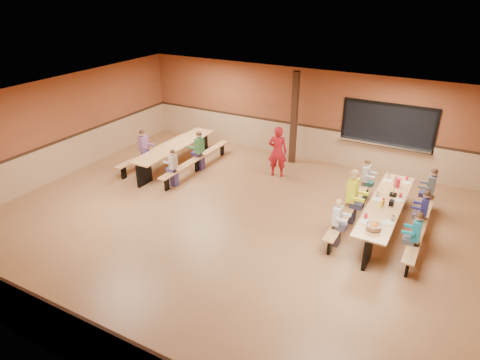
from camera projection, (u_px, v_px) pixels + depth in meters
The scene contains 23 objects.
ground at pixel (232, 223), 10.74m from camera, with size 12.00×12.00×0.00m, color brown.
room_envelope at pixel (231, 199), 10.45m from camera, with size 12.04×10.04×3.02m.
kitchen_pass_through at pixel (387, 127), 12.90m from camera, with size 2.78×0.28×1.38m.
structural_post at pixel (294, 119), 13.67m from camera, with size 0.18×0.18×3.00m, color black.
cafeteria_table_main at pixel (385, 211), 10.22m from camera, with size 1.91×3.70×0.74m.
cafeteria_table_second at pixel (175, 151), 13.77m from camera, with size 1.91×3.70×0.74m.
seated_child_white_left at pixel (337, 223), 9.63m from camera, with size 0.34×0.28×1.16m, color silver, non-canonical shape.
seated_adult_yellow at pixel (352, 197), 10.53m from camera, with size 0.46×0.37×1.39m, color yellow, non-canonical shape.
seated_child_grey_left at pixel (365, 180), 11.67m from camera, with size 0.35×0.28×1.17m, color beige, non-canonical shape.
seated_child_teal_right at pixel (415, 238), 9.04m from camera, with size 0.36×0.29×1.19m, color teal, non-canonical shape.
seated_child_navy_right at pixel (423, 214), 10.00m from camera, with size 0.34×0.28×1.15m, color navy, non-canonical shape.
seated_child_char_right at pixel (430, 191), 10.97m from camera, with size 0.38×0.31×1.24m, color #4D5157, non-canonical shape.
seated_child_purple_sec at pixel (144, 149), 13.65m from camera, with size 0.39×0.32×1.24m, color #7F507B, non-canonical shape.
seated_child_green_sec at pixel (200, 151), 13.51m from camera, with size 0.39×0.32×1.25m, color #397B45, non-canonical shape.
seated_child_tan_sec at pixel (174, 168), 12.45m from camera, with size 0.32×0.26×1.12m, color #B5A38F, non-canonical shape.
standing_woman at pixel (278, 151), 12.99m from camera, with size 0.58×0.38×1.60m, color #A5121C.
punch_pitcher at pixel (397, 183), 10.90m from camera, with size 0.16×0.16×0.22m, color red.
chip_bowl at pixel (374, 227), 9.04m from camera, with size 0.32×0.32×0.15m, color orange, non-canonical shape.
napkin_dispenser at pixel (392, 203), 10.02m from camera, with size 0.10×0.14×0.13m, color black.
condiment_mustard at pixel (382, 204), 9.92m from camera, with size 0.06×0.06×0.17m, color yellow.
condiment_ketchup at pixel (383, 202), 10.03m from camera, with size 0.06×0.06×0.17m, color #B2140F.
table_paddle at pixel (394, 191), 10.42m from camera, with size 0.16×0.16×0.56m.
place_settings at pixel (386, 201), 10.10m from camera, with size 0.65×3.30×0.11m, color beige, non-canonical shape.
Camera 1 is at (4.64, -8.00, 5.58)m, focal length 32.00 mm.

